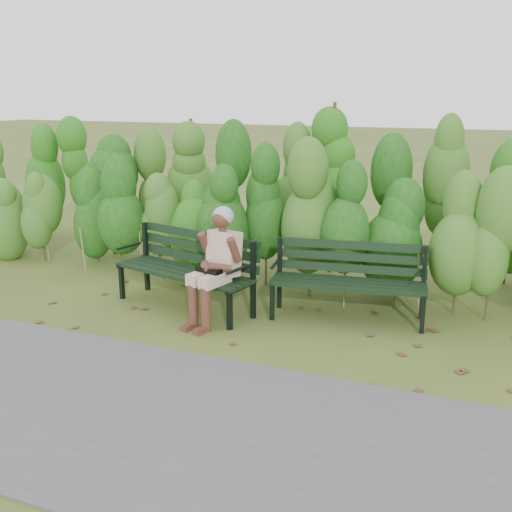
% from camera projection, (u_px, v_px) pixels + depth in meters
% --- Properties ---
extents(ground, '(80.00, 80.00, 0.00)m').
position_uv_depth(ground, '(245.00, 325.00, 7.01)').
color(ground, '#3F4B23').
extents(footpath, '(60.00, 2.50, 0.01)m').
position_uv_depth(footpath, '(143.00, 416.00, 5.05)').
color(footpath, '#474749').
rests_on(footpath, ground).
extents(hedge_band, '(11.04, 1.67, 2.42)m').
position_uv_depth(hedge_band, '(297.00, 194.00, 8.34)').
color(hedge_band, '#47381E').
rests_on(hedge_band, ground).
extents(leaf_litter, '(5.67, 2.16, 0.01)m').
position_uv_depth(leaf_litter, '(263.00, 325.00, 6.99)').
color(leaf_litter, brown).
rests_on(leaf_litter, ground).
extents(bench_left, '(1.99, 1.06, 0.95)m').
position_uv_depth(bench_left, '(189.00, 264.00, 7.50)').
color(bench_left, black).
rests_on(bench_left, ground).
extents(bench_right, '(1.88, 0.85, 0.91)m').
position_uv_depth(bench_right, '(349.00, 275.00, 7.13)').
color(bench_right, black).
rests_on(bench_right, ground).
extents(seated_woman, '(0.57, 0.83, 1.36)m').
position_uv_depth(seated_woman, '(216.00, 258.00, 6.94)').
color(seated_woman, '#BB9F8E').
rests_on(seated_woman, ground).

